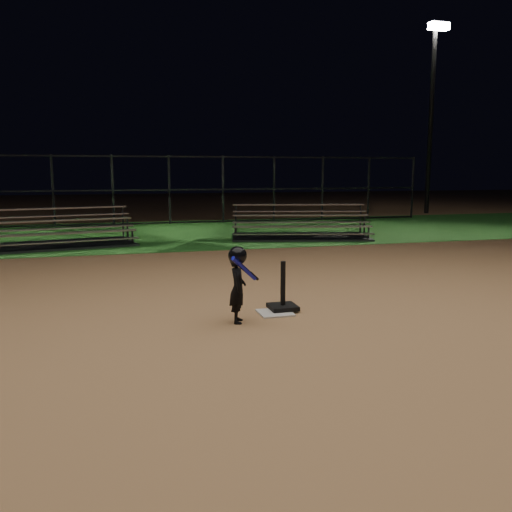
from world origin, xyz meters
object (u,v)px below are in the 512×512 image
at_px(bleacher_right, 300,231).
at_px(batting_tee, 283,301).
at_px(home_plate, 275,313).
at_px(bleacher_left, 54,239).
at_px(child_batter, 238,282).
at_px(light_pole_right, 432,103).

bearing_deg(bleacher_right, batting_tee, -97.97).
bearing_deg(home_plate, bleacher_left, 114.60).
xyz_separation_m(home_plate, child_batter, (-0.59, -0.28, 0.52)).
bearing_deg(bleacher_right, child_batter, -101.45).
bearing_deg(bleacher_left, light_pole_right, 13.88).
xyz_separation_m(batting_tee, light_pole_right, (11.85, 14.82, 4.80)).
distance_m(home_plate, bleacher_left, 8.54).
bearing_deg(home_plate, child_batter, -154.65).
relative_size(home_plate, child_batter, 0.45).
xyz_separation_m(bleacher_right, light_pole_right, (8.81, 7.16, 4.75)).
bearing_deg(bleacher_left, child_batter, -80.67).
distance_m(home_plate, child_batter, 0.84).
distance_m(bleacher_left, bleacher_right, 6.75).
height_order(bleacher_left, light_pole_right, light_pole_right).
height_order(batting_tee, bleacher_left, bleacher_left).
bearing_deg(batting_tee, bleacher_left, 115.87).
xyz_separation_m(batting_tee, bleacher_left, (-3.71, 7.64, 0.06)).
bearing_deg(child_batter, home_plate, -50.65).
relative_size(bleacher_right, light_pole_right, 0.51).
distance_m(home_plate, light_pole_right, 19.79).
bearing_deg(light_pole_right, child_batter, -129.60).
height_order(child_batter, bleacher_left, child_batter).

